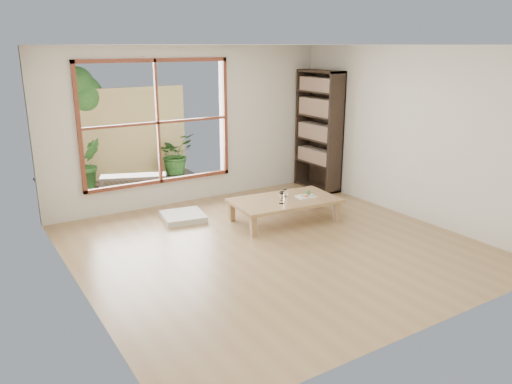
{
  "coord_description": "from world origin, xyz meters",
  "views": [
    {
      "loc": [
        -3.52,
        -5.18,
        2.6
      ],
      "look_at": [
        0.17,
        0.68,
        0.55
      ],
      "focal_mm": 35.0,
      "sensor_mm": 36.0,
      "label": 1
    }
  ],
  "objects_px": {
    "low_table": "(284,202)",
    "food_tray": "(307,195)",
    "garden_bench": "(134,178)",
    "bookshelf": "(319,131)"
  },
  "relations": [
    {
      "from": "bookshelf",
      "to": "food_tray",
      "type": "bearing_deg",
      "value": -134.32
    },
    {
      "from": "low_table",
      "to": "food_tray",
      "type": "height_order",
      "value": "food_tray"
    },
    {
      "from": "bookshelf",
      "to": "food_tray",
      "type": "height_order",
      "value": "bookshelf"
    },
    {
      "from": "low_table",
      "to": "food_tray",
      "type": "xyz_separation_m",
      "value": [
        0.36,
        -0.08,
        0.06
      ]
    },
    {
      "from": "bookshelf",
      "to": "garden_bench",
      "type": "height_order",
      "value": "bookshelf"
    },
    {
      "from": "low_table",
      "to": "garden_bench",
      "type": "height_order",
      "value": "garden_bench"
    },
    {
      "from": "bookshelf",
      "to": "garden_bench",
      "type": "distance_m",
      "value": 3.46
    },
    {
      "from": "food_tray",
      "to": "garden_bench",
      "type": "xyz_separation_m",
      "value": [
        -1.87,
        2.58,
        -0.04
      ]
    },
    {
      "from": "food_tray",
      "to": "bookshelf",
      "type": "bearing_deg",
      "value": 54.17
    },
    {
      "from": "bookshelf",
      "to": "food_tray",
      "type": "distance_m",
      "value": 1.92
    }
  ]
}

